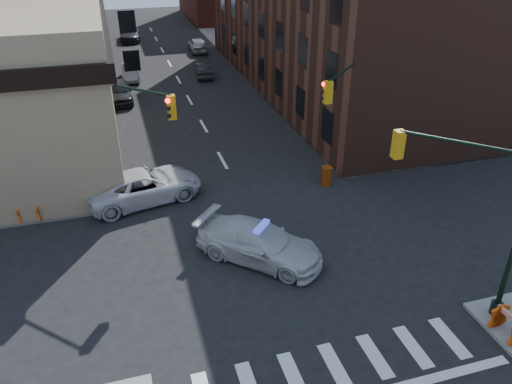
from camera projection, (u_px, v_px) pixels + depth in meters
ground at (272, 252)px, 22.54m from camera, size 140.00×140.00×0.00m
sidewalk_ne at (377, 50)px, 55.62m from camera, size 34.00×54.50×0.15m
commercial_row_ne at (339, 2)px, 41.19m from camera, size 14.00×34.00×14.00m
signal_pole_se at (491, 204)px, 17.15m from camera, size 5.40×5.27×8.00m
signal_pole_nw at (121, 133)px, 23.45m from camera, size 3.58×3.67×8.00m
signal_pole_ne at (347, 109)px, 26.35m from camera, size 3.67×3.58×8.00m
tree_ne_near at (263, 41)px, 44.47m from camera, size 3.00×3.00×4.85m
tree_ne_far at (240, 24)px, 51.18m from camera, size 3.00×3.00×4.85m
police_car at (259, 243)px, 21.71m from camera, size 5.73×5.58×1.65m
pickup at (144, 186)px, 26.24m from camera, size 6.56×4.11×1.69m
parked_car_wnear at (119, 91)px, 40.32m from camera, size 2.08×4.90×1.65m
parked_car_wfar at (131, 72)px, 45.75m from camera, size 1.67×4.29×1.39m
parked_car_wdeep at (130, 33)px, 59.99m from camera, size 2.54×5.72×1.63m
parked_car_enear at (204, 70)px, 46.58m from camera, size 1.82×4.07×1.30m
parked_car_efar at (197, 45)px, 55.03m from camera, size 1.89×4.49×1.52m
pedestrian_a at (46, 201)px, 24.66m from camera, size 0.71×0.66×1.62m
pedestrian_b at (58, 198)px, 24.78m from camera, size 1.01×0.89×1.75m
barrel_road at (326, 176)px, 27.91m from camera, size 0.66×0.66×1.09m
barrel_bank at (137, 199)px, 25.61m from camera, size 0.69×0.69×1.06m
barricade_se_b at (509, 325)px, 17.65m from camera, size 0.70×1.29×0.95m
barricade_nw_a at (101, 182)px, 27.16m from camera, size 1.24×0.65×0.91m
barricade_nw_b at (30, 212)px, 24.39m from camera, size 1.22×0.67×0.88m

